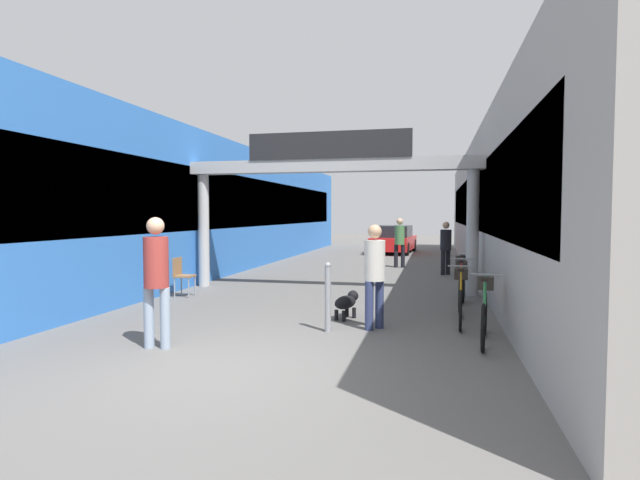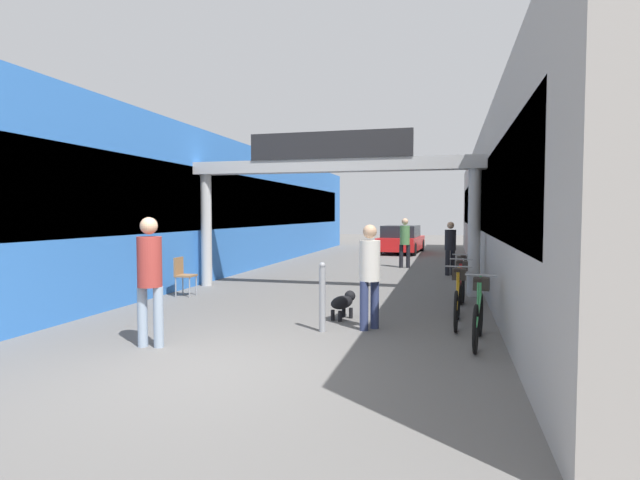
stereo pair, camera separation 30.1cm
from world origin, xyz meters
name	(u,v)px [view 1 (the left image)]	position (x,y,z in m)	size (l,w,h in m)	color
ground_plane	(221,370)	(0.00, 0.00, 0.00)	(80.00, 80.00, 0.00)	#605E5B
storefront_left	(217,209)	(-5.09, 11.00, 2.07)	(3.00, 26.00, 4.14)	blue
storefront_right	(520,208)	(5.09, 11.00, 2.07)	(3.00, 26.00, 4.14)	#9E9993
arcade_sign_gateway	(330,180)	(0.00, 6.38, 2.70)	(7.40, 0.47, 3.85)	#B2B2B2
pedestrian_with_dog	(375,269)	(1.55, 2.54, 0.98)	(0.48, 0.48, 1.71)	navy
pedestrian_companion	(156,273)	(-1.28, 0.70, 1.06)	(0.39, 0.38, 1.84)	#8C9EB2
pedestrian_carrying_crate	(446,245)	(2.84, 10.35, 0.94)	(0.48, 0.48, 1.64)	black
pedestrian_elderly_walking	(400,239)	(1.30, 12.13, 0.99)	(0.39, 0.37, 1.73)	black
dog_on_leash	(347,302)	(0.98, 3.24, 0.30)	(0.46, 0.70, 0.49)	black
bicycle_green_nearest	(484,312)	(3.23, 2.12, 0.44)	(0.46, 1.68, 0.98)	black
bicycle_orange_second	(461,298)	(2.95, 3.30, 0.44)	(0.46, 1.69, 0.98)	black
bicycle_red_third	(461,286)	(3.03, 4.80, 0.44)	(0.46, 1.69, 0.98)	black
bicycle_silver_farthest	(462,278)	(3.10, 6.04, 0.44)	(0.46, 1.69, 0.98)	black
bollard_post_metal	(328,297)	(0.85, 2.20, 0.57)	(0.10, 0.10, 1.12)	gray
cafe_chair_wood_nearer	(181,273)	(-3.11, 4.77, 0.54)	(0.42, 0.42, 0.89)	gray
parked_car_red	(394,240)	(0.58, 18.68, 0.64)	(2.03, 4.11, 1.33)	red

